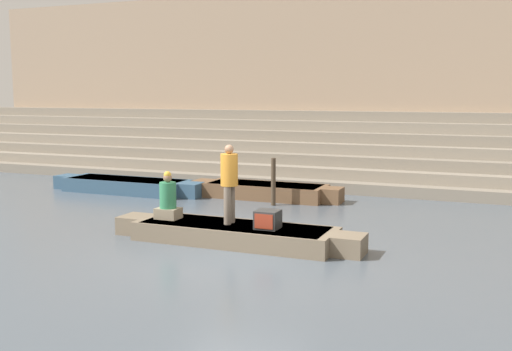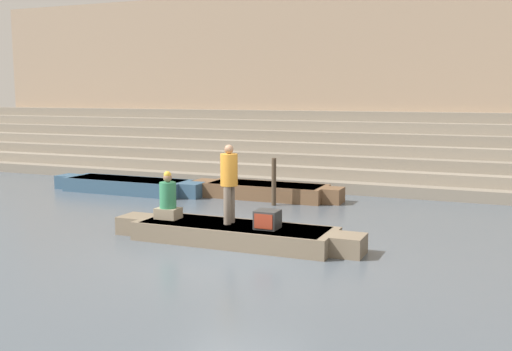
{
  "view_description": "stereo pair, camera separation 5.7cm",
  "coord_description": "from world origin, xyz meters",
  "px_view_note": "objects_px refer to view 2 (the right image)",
  "views": [
    {
      "loc": [
        4.69,
        -10.34,
        3.16
      ],
      "look_at": [
        -0.5,
        2.16,
        1.3
      ],
      "focal_mm": 42.0,
      "sensor_mm": 36.0,
      "label": 1
    },
    {
      "loc": [
        4.74,
        -10.32,
        3.16
      ],
      "look_at": [
        -0.5,
        2.16,
        1.3
      ],
      "focal_mm": 42.0,
      "sensor_mm": 36.0,
      "label": 2
    }
  ],
  "objects_px": {
    "tv_set": "(267,219)",
    "mooring_post": "(274,182)",
    "person_rowing": "(168,200)",
    "moored_boat_distant": "(266,190)",
    "person_standing": "(229,179)",
    "rowboat_main": "(234,233)",
    "moored_boat_shore": "(128,185)"
  },
  "relations": [
    {
      "from": "moored_boat_distant",
      "to": "mooring_post",
      "type": "bearing_deg",
      "value": -53.95
    },
    {
      "from": "rowboat_main",
      "to": "tv_set",
      "type": "xyz_separation_m",
      "value": [
        0.79,
        -0.08,
        0.38
      ]
    },
    {
      "from": "moored_boat_distant",
      "to": "mooring_post",
      "type": "xyz_separation_m",
      "value": [
        0.64,
        -1.0,
        0.44
      ]
    },
    {
      "from": "person_rowing",
      "to": "tv_set",
      "type": "bearing_deg",
      "value": -18.3
    },
    {
      "from": "rowboat_main",
      "to": "tv_set",
      "type": "relative_size",
      "value": 11.74
    },
    {
      "from": "person_rowing",
      "to": "moored_boat_distant",
      "type": "height_order",
      "value": "person_rowing"
    },
    {
      "from": "person_rowing",
      "to": "tv_set",
      "type": "relative_size",
      "value": 2.24
    },
    {
      "from": "person_rowing",
      "to": "mooring_post",
      "type": "bearing_deg",
      "value": 62.76
    },
    {
      "from": "tv_set",
      "to": "moored_boat_distant",
      "type": "distance_m",
      "value": 5.89
    },
    {
      "from": "person_standing",
      "to": "moored_boat_shore",
      "type": "height_order",
      "value": "person_standing"
    },
    {
      "from": "tv_set",
      "to": "mooring_post",
      "type": "height_order",
      "value": "mooring_post"
    },
    {
      "from": "rowboat_main",
      "to": "person_standing",
      "type": "distance_m",
      "value": 1.17
    },
    {
      "from": "person_standing",
      "to": "rowboat_main",
      "type": "bearing_deg",
      "value": -11.05
    },
    {
      "from": "person_rowing",
      "to": "tv_set",
      "type": "xyz_separation_m",
      "value": [
        2.41,
        -0.08,
        -0.23
      ]
    },
    {
      "from": "moored_boat_distant",
      "to": "rowboat_main",
      "type": "bearing_deg",
      "value": -71.87
    },
    {
      "from": "moored_boat_shore",
      "to": "rowboat_main",
      "type": "bearing_deg",
      "value": -40.39
    },
    {
      "from": "person_rowing",
      "to": "moored_boat_shore",
      "type": "height_order",
      "value": "person_rowing"
    },
    {
      "from": "rowboat_main",
      "to": "person_rowing",
      "type": "height_order",
      "value": "person_rowing"
    },
    {
      "from": "moored_boat_shore",
      "to": "moored_boat_distant",
      "type": "distance_m",
      "value": 4.56
    },
    {
      "from": "tv_set",
      "to": "moored_boat_distant",
      "type": "xyz_separation_m",
      "value": [
        -2.22,
        5.45,
        -0.35
      ]
    },
    {
      "from": "tv_set",
      "to": "mooring_post",
      "type": "bearing_deg",
      "value": 100.98
    },
    {
      "from": "person_rowing",
      "to": "moored_boat_distant",
      "type": "xyz_separation_m",
      "value": [
        0.19,
        5.37,
        -0.58
      ]
    },
    {
      "from": "mooring_post",
      "to": "person_standing",
      "type": "bearing_deg",
      "value": -81.56
    },
    {
      "from": "mooring_post",
      "to": "tv_set",
      "type": "bearing_deg",
      "value": -70.52
    },
    {
      "from": "moored_boat_shore",
      "to": "tv_set",
      "type": "bearing_deg",
      "value": -37.41
    },
    {
      "from": "person_standing",
      "to": "mooring_post",
      "type": "bearing_deg",
      "value": 112.62
    },
    {
      "from": "mooring_post",
      "to": "moored_boat_shore",
      "type": "bearing_deg",
      "value": 176.92
    },
    {
      "from": "person_rowing",
      "to": "person_standing",
      "type": "bearing_deg",
      "value": -13.8
    },
    {
      "from": "tv_set",
      "to": "mooring_post",
      "type": "distance_m",
      "value": 4.72
    },
    {
      "from": "rowboat_main",
      "to": "moored_boat_shore",
      "type": "distance_m",
      "value": 7.54
    },
    {
      "from": "person_rowing",
      "to": "rowboat_main",
      "type": "bearing_deg",
      "value": -16.45
    },
    {
      "from": "rowboat_main",
      "to": "moored_boat_shore",
      "type": "relative_size",
      "value": 1.04
    }
  ]
}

